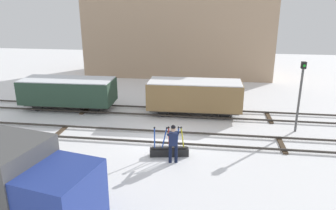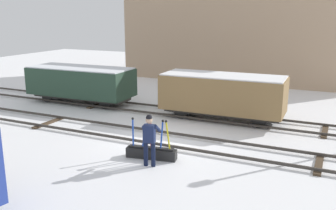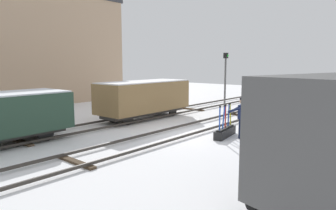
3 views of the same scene
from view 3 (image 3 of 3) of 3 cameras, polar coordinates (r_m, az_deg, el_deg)
The scene contains 8 objects.
ground_plane at distance 14.39m, azimuth 3.36°, elevation -5.09°, with size 60.00×60.00×0.00m, color white.
track_main_line at distance 14.37m, azimuth 3.36°, elevation -4.65°, with size 44.00×1.94×0.18m.
track_siding_near at distance 17.03m, azimuth -7.36°, elevation -2.74°, with size 44.00×1.94×0.18m.
switch_lever_frame at distance 13.72m, azimuth 10.55°, elevation -4.77°, with size 1.83×0.66×1.45m.
rail_worker at distance 13.51m, azimuth 13.41°, elevation -1.74°, with size 0.62×0.69×1.79m.
signal_post at distance 20.98m, azimuth 10.60°, elevation 5.39°, with size 0.24×0.32×3.88m.
apartment_building at distance 26.44m, azimuth -27.08°, elevation 9.56°, with size 17.61×5.51×8.81m.
freight_car_near_switch at distance 17.71m, azimuth -4.42°, elevation 1.50°, with size 5.81×2.24×2.19m.
Camera 3 is at (-11.16, -8.51, 3.20)m, focal length 32.84 mm.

